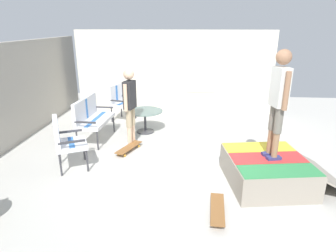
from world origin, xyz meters
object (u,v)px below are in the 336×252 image
object	(u,v)px
skate_ramp	(268,170)
patio_chair_by_wall	(64,139)
person_skater	(279,97)
skateboard_spare	(217,209)
patio_bench	(91,115)
patio_table	(145,117)
skateboard_by_bench	(129,148)
person_watching	(130,102)
patio_chair_near_house	(120,99)

from	to	relation	value
skate_ramp	patio_chair_by_wall	world-z (taller)	patio_chair_by_wall
person_skater	skateboard_spare	distance (m)	2.01
patio_bench	patio_chair_by_wall	xyz separation A→B (m)	(-1.49, -0.01, -0.00)
skate_ramp	person_skater	size ratio (longest dim) A/B	1.18
patio_bench	person_skater	world-z (taller)	person_skater
patio_table	person_skater	distance (m)	3.63
skateboard_by_bench	skateboard_spare	size ratio (longest dim) A/B	1.01
patio_chair_by_wall	person_watching	bearing A→B (deg)	-38.49
patio_bench	patio_chair_near_house	world-z (taller)	same
patio_chair_near_house	patio_bench	bearing A→B (deg)	169.11
patio_chair_near_house	patio_chair_by_wall	distance (m)	3.08
patio_bench	person_watching	xyz separation A→B (m)	(-0.24, -1.00, 0.41)
patio_table	person_skater	size ratio (longest dim) A/B	0.50
patio_chair_near_house	person_skater	size ratio (longest dim) A/B	0.57
patio_table	person_watching	size ratio (longest dim) A/B	0.52
patio_chair_by_wall	patio_table	distance (m)	2.42
patio_chair_near_house	skateboard_by_bench	world-z (taller)	patio_chair_near_house
skateboard_spare	patio_chair_by_wall	bearing A→B (deg)	66.31
patio_bench	skateboard_by_bench	size ratio (longest dim) A/B	1.56
patio_chair_near_house	skateboard_spare	world-z (taller)	patio_chair_near_house
patio_chair_by_wall	skateboard_by_bench	xyz separation A→B (m)	(0.89, -1.01, -0.53)
person_watching	patio_chair_by_wall	bearing A→B (deg)	141.51
skate_ramp	person_watching	distance (m)	3.18
person_watching	skateboard_spare	xyz separation A→B (m)	(-2.46, -1.77, -0.94)
patio_bench	skateboard_spare	bearing A→B (deg)	-134.33
patio_table	skateboard_by_bench	size ratio (longest dim) A/B	1.10
skate_ramp	skateboard_spare	size ratio (longest dim) A/B	2.60
skate_ramp	patio_bench	world-z (taller)	patio_bench
patio_table	person_skater	bearing A→B (deg)	-132.47
skate_ramp	person_watching	bearing A→B (deg)	61.31
patio_bench	patio_table	xyz separation A→B (m)	(0.62, -1.18, -0.21)
patio_chair_by_wall	patio_table	world-z (taller)	patio_chair_by_wall
person_skater	skateboard_spare	world-z (taller)	person_skater
skateboard_spare	patio_chair_near_house	bearing A→B (deg)	29.99
skateboard_spare	person_watching	bearing A→B (deg)	35.75
patio_bench	skateboard_spare	distance (m)	3.91
skateboard_spare	skateboard_by_bench	bearing A→B (deg)	39.92
person_watching	skateboard_by_bench	world-z (taller)	person_watching
person_watching	skateboard_spare	bearing A→B (deg)	-144.25
patio_chair_by_wall	skateboard_spare	size ratio (longest dim) A/B	1.26
skateboard_by_bench	skateboard_spare	bearing A→B (deg)	-140.08
patio_bench	person_watching	world-z (taller)	person_watching
patio_chair_by_wall	skateboard_spare	distance (m)	3.06
patio_chair_by_wall	person_watching	distance (m)	1.65
skate_ramp	person_skater	distance (m)	1.30
patio_chair_near_house	skateboard_by_bench	distance (m)	2.35
skate_ramp	patio_chair_by_wall	size ratio (longest dim) A/B	2.06
patio_chair_near_house	patio_chair_by_wall	xyz separation A→B (m)	(-3.06, 0.30, 0.00)
skateboard_by_bench	skate_ramp	bearing A→B (deg)	-112.59
patio_table	person_skater	xyz separation A→B (m)	(-2.33, -2.55, 1.14)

